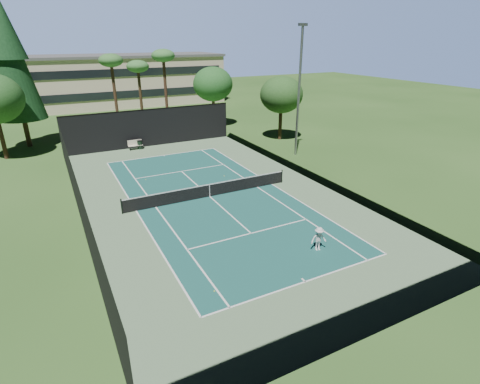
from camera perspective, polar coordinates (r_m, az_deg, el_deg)
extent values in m
plane|color=#2F5720|center=(28.12, -4.63, -0.72)|extent=(160.00, 160.00, 0.00)
cube|color=#5F805A|center=(28.11, -4.63, -0.71)|extent=(18.00, 32.00, 0.01)
cube|color=#1A544D|center=(28.11, -4.63, -0.70)|extent=(10.97, 23.77, 0.01)
cube|color=white|center=(19.06, 9.93, -13.31)|extent=(10.97, 0.10, 0.01)
cube|color=white|center=(38.72, -11.58, 5.51)|extent=(10.97, 0.10, 0.01)
cube|color=white|center=(22.92, 1.70, -6.31)|extent=(8.23, 0.10, 0.01)
cube|color=white|center=(33.72, -8.90, 3.14)|extent=(8.23, 0.10, 0.01)
cube|color=white|center=(26.69, -15.53, -2.80)|extent=(0.10, 23.77, 0.01)
cube|color=white|center=(30.46, 4.90, 1.19)|extent=(0.10, 23.77, 0.01)
cube|color=white|center=(26.95, -12.70, -2.26)|extent=(0.10, 23.77, 0.01)
cube|color=white|center=(29.80, 2.67, 0.75)|extent=(0.10, 23.77, 0.01)
cube|color=white|center=(28.11, -4.63, -0.68)|extent=(0.10, 12.80, 0.01)
cube|color=white|center=(19.16, 9.66, -13.08)|extent=(0.10, 0.30, 0.01)
cube|color=white|center=(38.58, -11.51, 5.45)|extent=(0.10, 0.30, 0.01)
cylinder|color=black|center=(26.34, -17.58, -2.12)|extent=(0.10, 0.10, 1.10)
cylinder|color=black|center=(30.75, 6.38, 2.39)|extent=(0.10, 0.10, 1.10)
cube|color=black|center=(27.92, -4.66, 0.22)|extent=(12.80, 0.02, 0.92)
cube|color=white|center=(27.74, -4.69, 1.15)|extent=(12.80, 0.04, 0.07)
cube|color=white|center=(27.92, -4.66, 0.22)|extent=(0.05, 0.03, 0.92)
cube|color=black|center=(42.08, -13.41, 9.50)|extent=(18.00, 0.04, 4.00)
cube|color=black|center=(15.54, 19.81, -14.77)|extent=(18.00, 0.04, 4.00)
cube|color=black|center=(31.75, 10.44, 5.57)|extent=(0.04, 32.00, 4.00)
cube|color=black|center=(25.58, -23.64, -0.22)|extent=(0.04, 32.00, 4.00)
cube|color=black|center=(41.70, -13.66, 12.18)|extent=(18.00, 0.06, 0.06)
imported|color=white|center=(21.38, 11.91, -7.00)|extent=(1.01, 0.71, 1.41)
sphere|color=#D4F036|center=(18.22, -3.93, -14.83)|extent=(0.07, 0.07, 0.07)
sphere|color=#D8EF36|center=(29.57, -8.61, 0.37)|extent=(0.07, 0.07, 0.07)
sphere|color=#CCD330|center=(32.15, -2.42, 2.46)|extent=(0.07, 0.07, 0.07)
sphere|color=#E1F237|center=(32.29, -14.15, 1.85)|extent=(0.07, 0.07, 0.07)
cube|color=beige|center=(41.35, -15.64, 6.84)|extent=(1.50, 0.45, 0.05)
cube|color=beige|center=(41.47, -15.75, 7.30)|extent=(1.50, 0.06, 0.55)
cube|color=black|center=(41.31, -16.42, 6.39)|extent=(0.06, 0.40, 0.42)
cube|color=black|center=(41.53, -14.80, 6.65)|extent=(0.06, 0.40, 0.42)
cylinder|color=black|center=(41.50, -15.00, 6.96)|extent=(0.52, 0.52, 0.90)
cylinder|color=black|center=(41.39, -15.07, 7.58)|extent=(0.56, 0.56, 0.05)
cylinder|color=#46321E|center=(46.88, -29.78, 8.20)|extent=(0.50, 0.50, 3.60)
cone|color=#133418|center=(46.00, -31.56, 16.86)|extent=(4.80, 4.80, 12.00)
cone|color=#133519|center=(45.96, -32.36, 20.52)|extent=(3.30, 3.30, 6.00)
cylinder|color=#452D1D|center=(49.01, -18.45, 13.48)|extent=(0.36, 0.36, 8.55)
ellipsoid|color=#366B30|center=(48.60, -19.09, 18.44)|extent=(2.80, 2.80, 1.54)
cylinder|color=#3F2C1B|center=(51.68, -14.89, 13.78)|extent=(0.36, 0.36, 7.65)
ellipsoid|color=#346D31|center=(51.28, -15.33, 17.99)|extent=(2.80, 2.80, 1.54)
cylinder|color=#432A1D|center=(49.33, -11.22, 14.50)|extent=(0.36, 0.36, 9.00)
ellipsoid|color=#367133|center=(48.94, -11.64, 19.71)|extent=(2.80, 2.80, 1.54)
cylinder|color=#43311D|center=(50.86, -4.04, 11.96)|extent=(0.40, 0.40, 3.52)
ellipsoid|color=#225823|center=(50.31, -4.16, 16.08)|extent=(5.12, 5.12, 4.35)
cylinder|color=#412D1B|center=(44.11, 6.14, 10.10)|extent=(0.40, 0.40, 3.30)
ellipsoid|color=#27511F|center=(43.50, 6.33, 14.54)|extent=(4.80, 4.80, 4.08)
cylinder|color=#462D1E|center=(43.10, -32.46, 6.71)|extent=(0.40, 0.40, 3.74)
cube|color=beige|center=(70.94, -20.04, 15.55)|extent=(40.00, 12.00, 8.00)
cube|color=#59595B|center=(70.65, -20.51, 18.83)|extent=(40.50, 12.50, 0.40)
cube|color=black|center=(65.18, -19.03, 13.74)|extent=(38.00, 0.15, 1.20)
cube|color=black|center=(64.82, -19.42, 16.70)|extent=(38.00, 0.15, 1.20)
cylinder|color=gray|center=(37.36, 8.95, 14.49)|extent=(0.24, 0.24, 12.00)
cube|color=gray|center=(37.03, 9.57, 23.87)|extent=(0.90, 0.25, 0.25)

